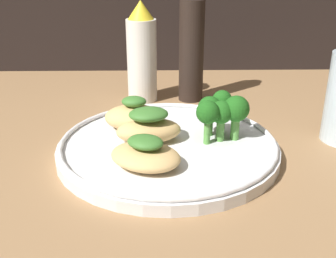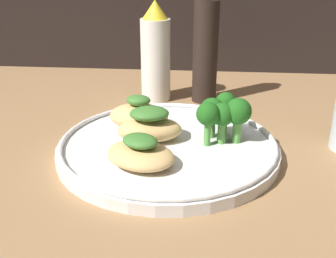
# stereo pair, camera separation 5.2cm
# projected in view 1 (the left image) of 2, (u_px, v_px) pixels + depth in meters

# --- Properties ---
(ground_plane) EXTENTS (1.80, 1.80, 0.01)m
(ground_plane) POSITION_uv_depth(u_px,v_px,m) (168.00, 157.00, 0.53)
(ground_plane) COLOR #936D47
(plate) EXTENTS (0.28, 0.28, 0.02)m
(plate) POSITION_uv_depth(u_px,v_px,m) (168.00, 147.00, 0.53)
(plate) COLOR white
(plate) RESTS_ON ground_plane
(grilled_meat_front) EXTENTS (0.10, 0.10, 0.04)m
(grilled_meat_front) POSITION_uv_depth(u_px,v_px,m) (146.00, 155.00, 0.47)
(grilled_meat_front) COLOR tan
(grilled_meat_front) RESTS_ON plate
(grilled_meat_middle) EXTENTS (0.09, 0.06, 0.04)m
(grilled_meat_middle) POSITION_uv_depth(u_px,v_px,m) (149.00, 127.00, 0.52)
(grilled_meat_middle) COLOR tan
(grilled_meat_middle) RESTS_ON plate
(grilled_meat_back) EXTENTS (0.09, 0.07, 0.05)m
(grilled_meat_back) POSITION_uv_depth(u_px,v_px,m) (134.00, 116.00, 0.56)
(grilled_meat_back) COLOR tan
(grilled_meat_back) RESTS_ON plate
(broccoli_bunch) EXTENTS (0.07, 0.06, 0.06)m
(broccoli_bunch) POSITION_uv_depth(u_px,v_px,m) (220.00, 110.00, 0.53)
(broccoli_bunch) COLOR #569942
(broccoli_bunch) RESTS_ON plate
(sauce_bottle) EXTENTS (0.05, 0.05, 0.16)m
(sauce_bottle) POSITION_uv_depth(u_px,v_px,m) (142.00, 54.00, 0.69)
(sauce_bottle) COLOR white
(sauce_bottle) RESTS_ON ground_plane
(pepper_grinder) EXTENTS (0.04, 0.04, 0.19)m
(pepper_grinder) POSITION_uv_depth(u_px,v_px,m) (192.00, 48.00, 0.69)
(pepper_grinder) COLOR black
(pepper_grinder) RESTS_ON ground_plane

